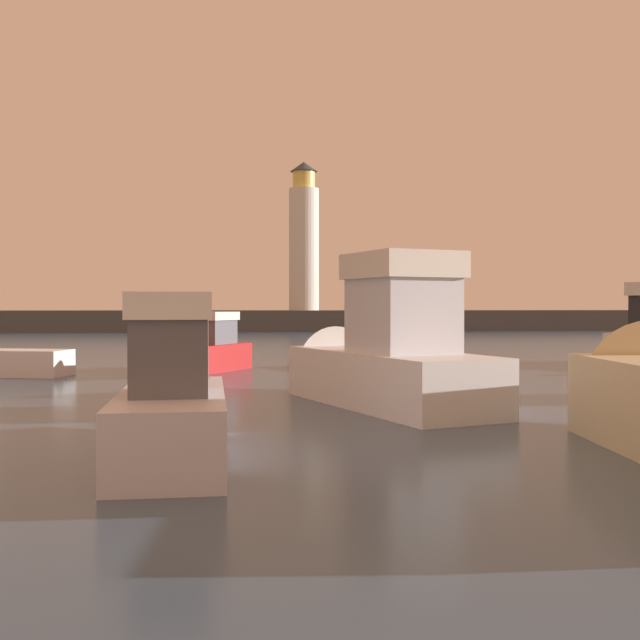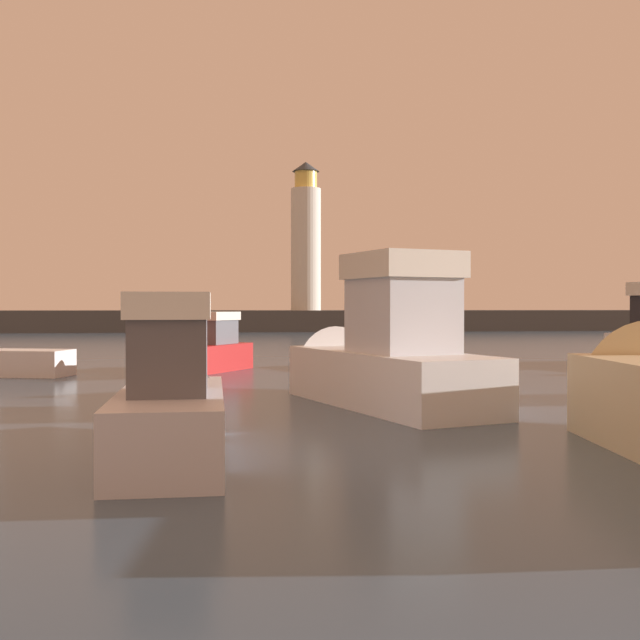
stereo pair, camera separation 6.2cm
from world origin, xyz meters
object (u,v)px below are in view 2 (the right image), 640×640
lighthouse (306,240)px  motorboat_6 (192,354)px  motorboat_0 (371,357)px  motorboat_3 (173,403)px

lighthouse → motorboat_6: 47.14m
motorboat_0 → motorboat_6: 9.94m
lighthouse → motorboat_3: lighthouse is taller
motorboat_3 → motorboat_6: bearing=91.3°
motorboat_0 → motorboat_3: bearing=-126.1°
lighthouse → motorboat_3: bearing=-97.9°
motorboat_0 → motorboat_6: motorboat_0 is taller
lighthouse → motorboat_6: (-8.74, -45.63, -7.96)m
lighthouse → motorboat_0: 55.03m
motorboat_3 → motorboat_6: motorboat_3 is taller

